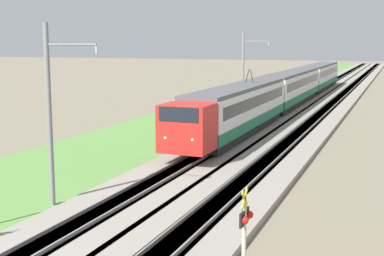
# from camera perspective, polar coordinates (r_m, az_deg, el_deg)

# --- Properties ---
(ballast_main) EXTENTS (240.00, 4.40, 0.30)m
(ballast_main) POSITION_cam_1_polar(r_m,az_deg,el_deg) (62.30, 10.97, 2.58)
(ballast_main) COLOR gray
(ballast_main) RESTS_ON ground
(ballast_adjacent) EXTENTS (240.00, 4.40, 0.30)m
(ballast_adjacent) POSITION_cam_1_polar(r_m,az_deg,el_deg) (61.70, 14.73, 2.38)
(ballast_adjacent) COLOR gray
(ballast_adjacent) RESTS_ON ground
(track_main) EXTENTS (240.00, 1.57, 0.45)m
(track_main) POSITION_cam_1_polar(r_m,az_deg,el_deg) (62.30, 10.97, 2.59)
(track_main) COLOR #4C4238
(track_main) RESTS_ON ground
(track_adjacent) EXTENTS (240.00, 1.57, 0.45)m
(track_adjacent) POSITION_cam_1_polar(r_m,az_deg,el_deg) (61.70, 14.73, 2.39)
(track_adjacent) COLOR #4C4238
(track_adjacent) RESTS_ON ground
(grass_verge) EXTENTS (240.00, 9.61, 0.12)m
(grass_verge) POSITION_cam_1_polar(r_m,az_deg,el_deg) (63.85, 5.00, 2.79)
(grass_verge) COLOR #5B8E42
(grass_verge) RESTS_ON ground
(passenger_train) EXTENTS (63.57, 2.92, 5.02)m
(passenger_train) POSITION_cam_1_polar(r_m,az_deg,el_deg) (59.64, 10.60, 4.43)
(passenger_train) COLOR red
(passenger_train) RESTS_ON ground
(crossing_signal_far) EXTENTS (0.70, 0.23, 3.59)m
(crossing_signal_far) POSITION_cam_1_polar(r_m,az_deg,el_deg) (13.56, 5.62, -12.17)
(crossing_signal_far) COLOR beige
(crossing_signal_far) RESTS_ON ground
(catenary_mast_near) EXTENTS (0.22, 2.56, 7.91)m
(catenary_mast_near) POSITION_cam_1_polar(r_m,az_deg,el_deg) (23.34, -14.86, 1.42)
(catenary_mast_near) COLOR slate
(catenary_mast_near) RESTS_ON ground
(catenary_mast_mid) EXTENTS (0.22, 2.56, 8.07)m
(catenary_mast_mid) POSITION_cam_1_polar(r_m,az_deg,el_deg) (50.37, 5.53, 5.77)
(catenary_mast_mid) COLOR slate
(catenary_mast_mid) RESTS_ON ground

